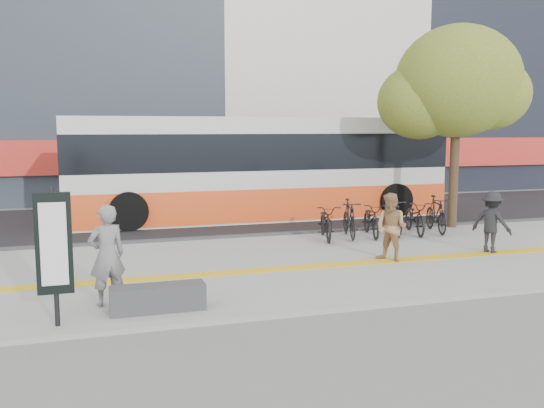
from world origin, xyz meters
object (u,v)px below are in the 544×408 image
object	(u,v)px
street_tree	(455,84)
pedestrian_dark	(492,222)
signboard	(54,246)
bench	(158,298)
seated_woman	(107,255)
bus	(260,171)
pedestrian_tan	(391,227)

from	to	relation	value
street_tree	pedestrian_dark	bearing A→B (deg)	-109.25
signboard	pedestrian_dark	distance (m)	10.43
bench	seated_woman	size ratio (longest dim) A/B	0.90
bus	street_tree	bearing A→B (deg)	-35.27
seated_woman	pedestrian_tan	xyz separation A→B (m)	(6.42, 1.59, -0.09)
street_tree	pedestrian_tan	world-z (taller)	street_tree
pedestrian_tan	bench	bearing A→B (deg)	-100.03
bench	seated_woman	xyz separation A→B (m)	(-0.80, 0.60, 0.67)
pedestrian_tan	bus	bearing A→B (deg)	156.62
bus	pedestrian_tan	world-z (taller)	bus
seated_woman	pedestrian_tan	world-z (taller)	seated_woman
bus	seated_woman	distance (m)	10.59
street_tree	pedestrian_dark	world-z (taller)	street_tree
bench	seated_woman	distance (m)	1.20
bus	pedestrian_tan	size ratio (longest dim) A/B	8.15
bench	pedestrian_tan	world-z (taller)	pedestrian_tan
bench	pedestrian_dark	world-z (taller)	pedestrian_dark
seated_woman	pedestrian_tan	bearing A→B (deg)	175.70
pedestrian_tan	seated_woman	bearing A→B (deg)	-107.41
street_tree	bus	world-z (taller)	street_tree
bus	signboard	bearing A→B (deg)	-121.69
street_tree	seated_woman	world-z (taller)	street_tree
bench	pedestrian_tan	distance (m)	6.06
bench	street_tree	distance (m)	12.23
street_tree	bus	bearing A→B (deg)	144.73
pedestrian_tan	signboard	bearing A→B (deg)	-102.24
seated_woman	pedestrian_dark	bearing A→B (deg)	172.28
bench	street_tree	bearing A→B (deg)	31.62
bench	signboard	size ratio (longest dim) A/B	0.73
street_tree	seated_woman	bearing A→B (deg)	-152.87
seated_woman	pedestrian_tan	size ratio (longest dim) A/B	1.12
bench	pedestrian_dark	bearing A→B (deg)	15.26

